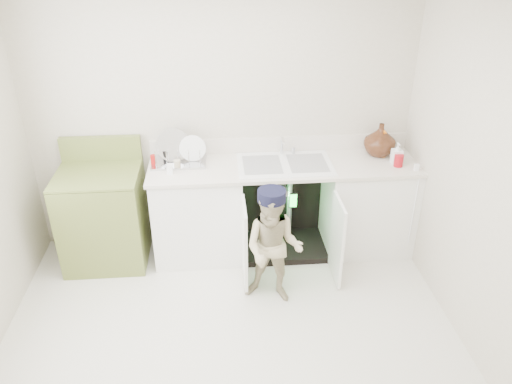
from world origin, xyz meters
The scene contains 5 objects.
ground centered at (0.00, 0.00, 0.00)m, with size 3.50×3.50×0.00m, color beige.
room_shell centered at (0.00, 0.00, 1.25)m, with size 6.00×5.50×1.26m.
counter_run centered at (0.57, 1.21, 0.47)m, with size 2.44×1.02×1.20m.
avocado_stove centered at (-1.10, 1.18, 0.46)m, with size 0.72×0.65×1.12m.
repair_worker centered at (0.37, 0.47, 0.51)m, with size 0.58×0.65×1.02m.
Camera 1 is at (-0.05, -2.82, 2.81)m, focal length 35.00 mm.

